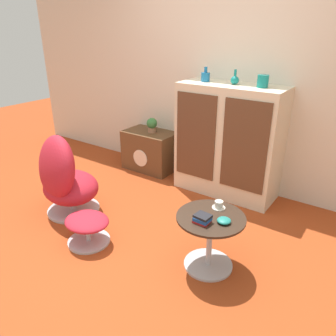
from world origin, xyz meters
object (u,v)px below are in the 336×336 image
vase_inner_left (235,80)px  bowl (224,221)px  ottoman (87,225)px  potted_plant (152,125)px  egg_chair (64,178)px  vase_leftmost (205,77)px  coffee_table (210,236)px  sideboard (228,141)px  teacup (219,205)px  book_stack (202,219)px  tv_console (150,150)px  vase_inner_right (263,81)px

vase_inner_left → bowl: bearing=-66.1°
ottoman → potted_plant: size_ratio=2.21×
egg_chair → vase_leftmost: (0.80, 1.38, 0.90)m
coffee_table → vase_inner_left: (-0.45, 1.27, 1.00)m
sideboard → teacup: 1.22m
coffee_table → vase_leftmost: vase_leftmost is taller
book_stack → bowl: size_ratio=1.18×
coffee_table → book_stack: (-0.01, -0.11, 0.21)m
teacup → book_stack: book_stack is taller
sideboard → teacup: bearing=-67.6°
sideboard → egg_chair: bearing=-129.3°
ottoman → potted_plant: (-0.53, 1.63, 0.44)m
tv_console → vase_inner_right: vase_inner_right is taller
tv_console → ottoman: (0.56, -1.63, -0.08)m
teacup → book_stack: size_ratio=0.88×
egg_chair → vase_inner_left: size_ratio=5.74×
tv_console → egg_chair: 1.41m
potted_plant → tv_console: bearing=-178.8°
bowl → sideboard: bearing=114.6°
sideboard → vase_leftmost: bearing=179.3°
vase_inner_right → coffee_table: bearing=-82.8°
ottoman → vase_inner_left: 2.04m
vase_leftmost → vase_inner_left: vase_leftmost is taller
coffee_table → tv_console: bearing=141.0°
sideboard → tv_console: size_ratio=1.82×
ottoman → teacup: bearing=25.3°
vase_leftmost → teacup: 1.59m
ottoman → tv_console: bearing=109.0°
teacup → book_stack: (-0.00, -0.26, 0.01)m
vase_leftmost → egg_chair: bearing=-120.1°
coffee_table → ottoman: bearing=-161.9°
coffee_table → bowl: 0.23m
tv_console → coffee_table: 2.05m
egg_chair → ottoman: 0.64m
tv_console → coffee_table: bearing=-39.0°
teacup → vase_leftmost: bearing=125.0°
coffee_table → vase_leftmost: bearing=122.1°
tv_console → ottoman: size_ratio=1.64×
sideboard → egg_chair: 1.79m
vase_leftmost → book_stack: (0.78, -1.38, -0.79)m
egg_chair → teacup: egg_chair is taller
tv_console → teacup: teacup is taller
sideboard → vase_inner_right: 0.75m
egg_chair → potted_plant: egg_chair is taller
ottoman → vase_inner_right: vase_inner_right is taller
egg_chair → vase_inner_right: bearing=43.8°
egg_chair → potted_plant: size_ratio=4.58×
coffee_table → teacup: bearing=94.0°
sideboard → vase_leftmost: (-0.32, 0.00, 0.67)m
vase_leftmost → vase_inner_left: size_ratio=1.02×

